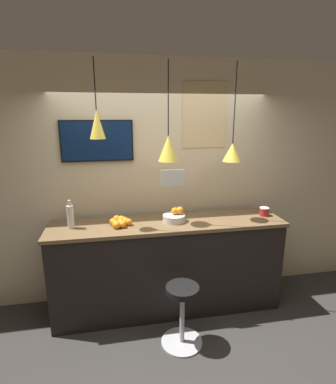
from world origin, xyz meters
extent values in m
plane|color=#33302D|center=(0.00, 0.00, 0.00)|extent=(14.00, 14.00, 0.00)
cube|color=beige|center=(0.00, 1.11, 1.45)|extent=(8.00, 0.06, 2.90)
cube|color=black|center=(0.00, 0.70, 0.53)|extent=(2.60, 0.56, 1.06)
cube|color=brown|center=(0.00, 0.70, 1.08)|extent=(2.64, 0.60, 0.04)
cylinder|color=#B7B7BC|center=(0.03, 0.09, 0.01)|extent=(0.42, 0.42, 0.02)
cylinder|color=#B7B7BC|center=(0.03, 0.09, 0.30)|extent=(0.05, 0.05, 0.57)
cylinder|color=black|center=(0.03, 0.09, 0.62)|extent=(0.33, 0.33, 0.06)
cylinder|color=beige|center=(0.07, 0.71, 1.13)|extent=(0.25, 0.25, 0.08)
sphere|color=orange|center=(0.14, 0.72, 1.22)|extent=(0.09, 0.09, 0.09)
sphere|color=orange|center=(0.14, 0.72, 1.22)|extent=(0.09, 0.09, 0.09)
sphere|color=orange|center=(0.08, 0.72, 1.21)|extent=(0.08, 0.08, 0.08)
sphere|color=orange|center=(-0.60, 0.70, 1.13)|extent=(0.07, 0.07, 0.07)
sphere|color=orange|center=(-0.57, 0.78, 1.14)|extent=(0.09, 0.09, 0.09)
sphere|color=orange|center=(-0.51, 0.76, 1.14)|extent=(0.09, 0.09, 0.09)
sphere|color=orange|center=(-0.52, 0.66, 1.13)|extent=(0.07, 0.07, 0.07)
sphere|color=orange|center=(-0.57, 0.60, 1.14)|extent=(0.08, 0.08, 0.08)
sphere|color=orange|center=(-0.53, 0.70, 1.13)|extent=(0.07, 0.07, 0.07)
sphere|color=orange|center=(-0.48, 0.74, 1.13)|extent=(0.08, 0.08, 0.08)
sphere|color=orange|center=(-0.51, 0.61, 1.13)|extent=(0.07, 0.07, 0.07)
sphere|color=orange|center=(-0.44, 0.67, 1.13)|extent=(0.08, 0.08, 0.08)
sphere|color=orange|center=(-0.47, 0.69, 1.14)|extent=(0.08, 0.08, 0.08)
sphere|color=orange|center=(-0.58, 0.63, 1.14)|extent=(0.08, 0.08, 0.08)
sphere|color=orange|center=(-0.61, 0.72, 1.13)|extent=(0.07, 0.07, 0.07)
cylinder|color=silver|center=(-1.05, 0.71, 1.22)|extent=(0.07, 0.07, 0.25)
cylinder|color=silver|center=(-1.05, 0.71, 1.37)|extent=(0.03, 0.03, 0.06)
cylinder|color=red|center=(1.17, 0.71, 1.14)|extent=(0.11, 0.11, 0.09)
cylinder|color=white|center=(1.17, 0.71, 1.19)|extent=(0.11, 0.11, 0.01)
cylinder|color=black|center=(-0.72, 0.68, 2.56)|extent=(0.01, 0.01, 0.49)
cone|color=yellow|center=(-0.72, 0.68, 2.17)|extent=(0.16, 0.16, 0.28)
sphere|color=#F9EFCC|center=(-0.72, 0.68, 2.05)|extent=(0.04, 0.04, 0.04)
cylinder|color=black|center=(0.00, 0.68, 2.43)|extent=(0.01, 0.01, 0.74)
cone|color=yellow|center=(0.00, 0.68, 1.92)|extent=(0.21, 0.21, 0.27)
sphere|color=#F9EFCC|center=(0.00, 0.68, 1.81)|extent=(0.04, 0.04, 0.04)
cylinder|color=black|center=(0.72, 0.68, 2.38)|extent=(0.01, 0.01, 0.83)
cone|color=yellow|center=(0.72, 0.68, 1.87)|extent=(0.21, 0.21, 0.20)
sphere|color=#F9EFCC|center=(0.72, 0.68, 1.79)|extent=(0.04, 0.04, 0.04)
cube|color=black|center=(-0.74, 1.06, 1.98)|extent=(0.80, 0.04, 0.46)
cube|color=#0F2347|center=(-0.74, 1.04, 1.98)|extent=(0.77, 0.01, 0.43)
cube|color=silver|center=(0.01, 0.48, 1.65)|extent=(0.24, 0.01, 0.17)
cube|color=#DBBC84|center=(0.51, 1.07, 2.26)|extent=(0.54, 0.01, 0.76)
camera|label=1|loc=(-0.58, -2.42, 2.28)|focal=28.00mm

